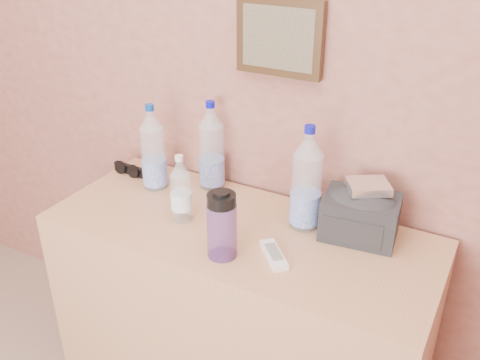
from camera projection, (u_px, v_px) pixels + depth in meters
name	position (u px, v px, depth m)	size (l,w,h in m)	color
picture_frame	(279.00, 37.00, 1.72)	(0.30, 0.03, 0.25)	#382311
dresser	(240.00, 322.00, 1.97)	(1.31, 0.55, 0.82)	tan
pet_large_a	(153.00, 152.00, 1.98)	(0.09, 0.09, 0.33)	silver
pet_large_b	(211.00, 150.00, 1.98)	(0.09, 0.09, 0.34)	silver
pet_large_c	(306.00, 183.00, 1.73)	(0.10, 0.10, 0.36)	silver
pet_small	(181.00, 192.00, 1.79)	(0.07, 0.07, 0.24)	silver
nalgene_bottle	(222.00, 225.00, 1.60)	(0.09, 0.09, 0.22)	#5E3687
sunglasses	(129.00, 169.00, 2.13)	(0.15, 0.05, 0.04)	black
ac_remote	(274.00, 255.00, 1.63)	(0.15, 0.05, 0.02)	beige
toiletry_bag	(360.00, 214.00, 1.71)	(0.24, 0.17, 0.16)	black
foil_packet	(368.00, 186.00, 1.68)	(0.13, 0.11, 0.03)	silver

